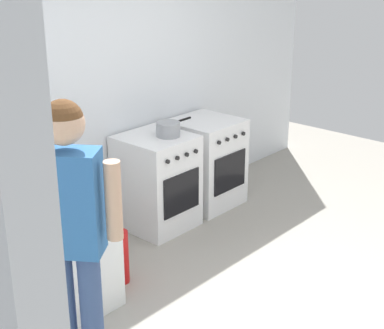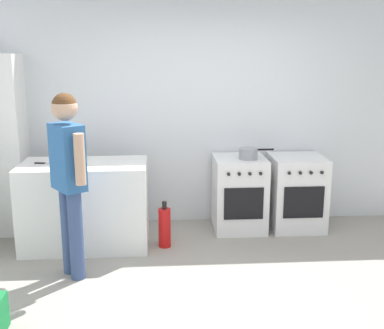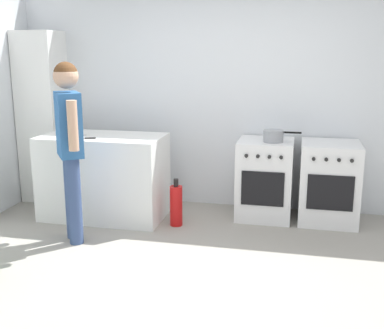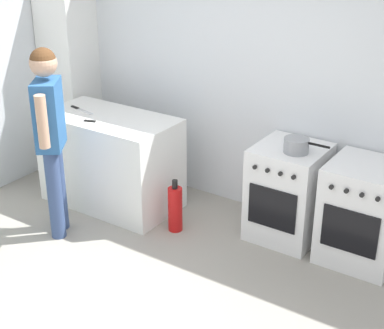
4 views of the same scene
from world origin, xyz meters
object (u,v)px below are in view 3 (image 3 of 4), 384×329
Objects in this scene: pot at (274,136)px; knife_carving at (72,134)px; person at (69,136)px; oven_right at (329,182)px; knife_utility at (84,138)px; fire_extinguisher at (176,205)px; oven_left at (265,179)px; larder_cabinet at (43,118)px.

pot is 1.18× the size of knife_carving.
person is (-1.80, -1.01, 0.10)m from pot.
oven_right is 3.44× the size of knife_utility.
knife_carving is at bearing -171.96° from oven_right.
fire_extinguisher is at bearing -157.18° from pot.
oven_left is at bearing 135.52° from pot.
oven_right is at bearing -1.76° from larder_cabinet.
knife_utility is 0.32m from knife_carving.
oven_right reaches higher than fire_extinguisher.
knife_carving is 0.20× the size of person.
pot is 2.06m from person.
pot reaches higher than knife_utility.
oven_right is 2.58× the size of knife_carving.
knife_utility is 1.17m from fire_extinguisher.
fire_extinguisher is 0.25× the size of larder_cabinet.
fire_extinguisher is at bearing 35.66° from person.
oven_left is at bearing 18.18° from knife_utility.
person is at bearing -64.97° from knife_carving.
larder_cabinet is at bearing 178.24° from oven_right.
knife_utility reaches higher than fire_extinguisher.
person reaches higher than knife_utility.
person is (0.09, -0.49, 0.11)m from knife_utility.
knife_utility reaches higher than oven_right.
knife_utility is 0.49× the size of fire_extinguisher.
fire_extinguisher is at bearing -151.22° from oven_left.
oven_right is at bearing 24.46° from person.
knife_utility and knife_carving have the same top height.
person is at bearing -155.54° from oven_right.
fire_extinguisher is at bearing -18.05° from larder_cabinet.
pot reaches higher than oven_right.
larder_cabinet is (-1.78, 0.58, 0.78)m from fire_extinguisher.
larder_cabinet is (-2.73, 0.18, 0.09)m from pot.
oven_left is 1.01m from fire_extinguisher.
oven_right is at bearing 0.00° from oven_left.
pot is at bearing 8.17° from knife_carving.
larder_cabinet is (-2.65, 0.10, 0.57)m from oven_left.
knife_carving is at bearing -38.76° from larder_cabinet.
person reaches higher than fire_extinguisher.
larder_cabinet reaches higher than fire_extinguisher.
knife_utility is at bearing -161.82° from oven_left.
larder_cabinet is at bearing 141.24° from knife_carving.
oven_left is 0.67m from oven_right.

